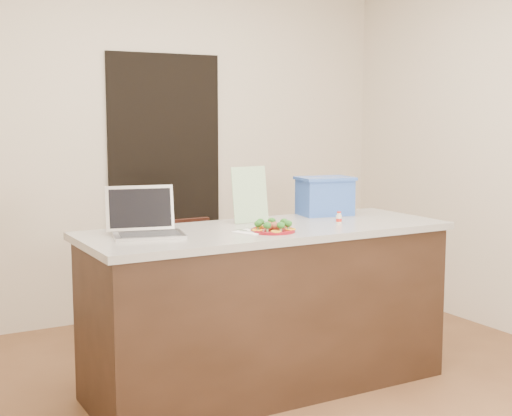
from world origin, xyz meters
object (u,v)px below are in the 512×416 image
plate (273,230)px  blue_box (325,196)px  island (267,307)px  napkin (252,232)px  yogurt_bottle (339,219)px  laptop (145,222)px  chair (189,277)px

plate → blue_box: size_ratio=0.66×
island → blue_box: (0.56, 0.25, 0.58)m
napkin → island: bearing=35.1°
yogurt_bottle → laptop: (-1.10, 0.18, 0.04)m
chair → napkin: bearing=-92.6°
yogurt_bottle → napkin: bearing=-178.3°
napkin → laptop: 0.56m
laptop → blue_box: (1.25, 0.17, 0.05)m
plate → blue_box: (0.62, 0.41, 0.11)m
napkin → chair: (0.04, 0.92, -0.43)m
island → plate: bearing=-110.1°
plate → blue_box: bearing=33.6°
yogurt_bottle → laptop: 1.12m
laptop → chair: (0.56, 0.72, -0.50)m
blue_box → napkin: bearing=-144.5°
plate → yogurt_bottle: size_ratio=3.33×
napkin → yogurt_bottle: (0.58, 0.02, 0.03)m
laptop → blue_box: bearing=21.3°
island → napkin: size_ratio=13.60×
laptop → napkin: bearing=-7.3°
yogurt_bottle → chair: size_ratio=0.08×
island → blue_box: size_ratio=5.70×
yogurt_bottle → blue_box: (0.15, 0.35, 0.09)m
plate → chair: (-0.07, 0.96, -0.44)m
yogurt_bottle → laptop: laptop is taller
plate → laptop: bearing=159.1°
island → laptop: bearing=173.1°
napkin → yogurt_bottle: size_ratio=2.11×
island → yogurt_bottle: (0.41, -0.10, 0.49)m
laptop → chair: bearing=65.6°
plate → napkin: bearing=158.7°
plate → chair: size_ratio=0.28×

